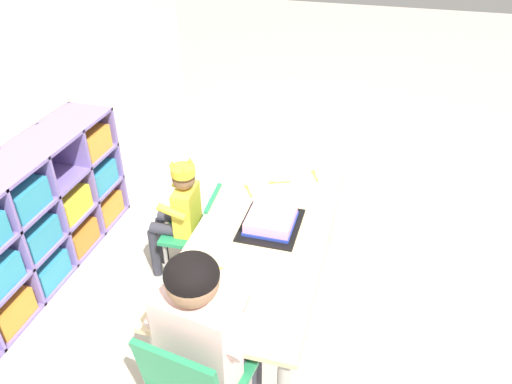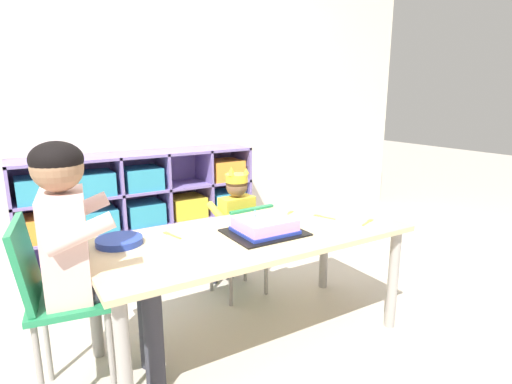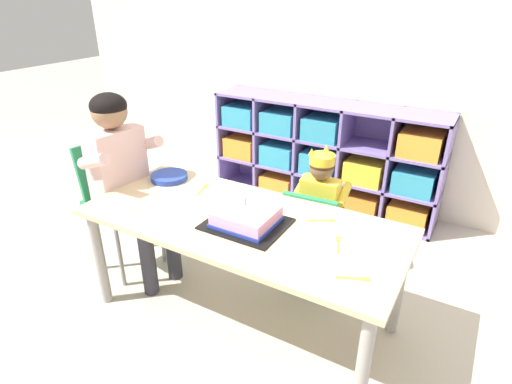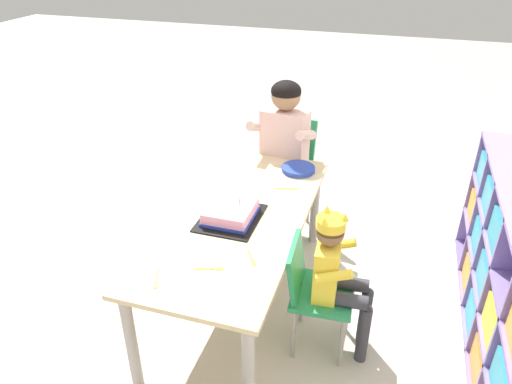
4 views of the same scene
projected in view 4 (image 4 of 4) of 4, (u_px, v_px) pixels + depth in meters
ground at (241, 298)px, 2.85m from camera, size 16.00×16.00×0.00m
activity_table at (240, 226)px, 2.60m from camera, size 1.55×0.69×0.59m
classroom_chair_blue at (313, 288)px, 2.39m from camera, size 0.34×0.34×0.60m
child_with_crown at (336, 268)px, 2.30m from camera, size 0.31×0.31×0.81m
classroom_chair_adult_side at (287, 163)px, 3.34m from camera, size 0.39×0.41×0.79m
adult_helper_seated at (281, 144)px, 3.15m from camera, size 0.45×0.44×1.08m
birthday_cake_on_tray at (230, 213)px, 2.51m from camera, size 0.36×0.30×0.11m
paper_plate_stack at (298, 169)px, 3.00m from camera, size 0.21×0.21×0.03m
paper_napkin_square at (240, 165)px, 3.09m from camera, size 0.21×0.21×0.00m
fork_at_table_front_edge at (211, 269)px, 2.16m from camera, size 0.06×0.13×0.00m
fork_by_napkin at (288, 189)px, 2.81m from camera, size 0.05×0.13×0.00m
fork_scattered_mid_table at (157, 280)px, 2.10m from camera, size 0.12×0.06×0.00m
fork_near_child_seat at (252, 258)px, 2.23m from camera, size 0.12×0.08×0.00m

